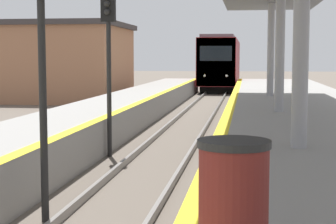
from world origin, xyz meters
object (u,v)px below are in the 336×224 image
(train, at_px, (221,63))
(signal_mid, at_px, (108,39))
(signal_near, at_px, (41,26))
(trash_bin, at_px, (233,199))

(train, distance_m, signal_mid, 32.85)
(train, relative_size, signal_near, 3.79)
(trash_bin, bearing_deg, signal_mid, 109.61)
(signal_near, distance_m, trash_bin, 5.22)
(signal_near, bearing_deg, trash_bin, -51.78)
(signal_near, xyz_separation_m, trash_bin, (3.07, -3.90, -1.61))
(signal_near, bearing_deg, train, 88.57)
(train, height_order, trash_bin, train)
(signal_mid, relative_size, trash_bin, 4.52)
(signal_mid, bearing_deg, signal_near, -85.96)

